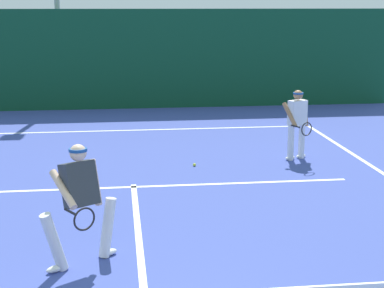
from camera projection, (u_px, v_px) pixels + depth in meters
name	position (u px, v px, depth m)	size (l,w,h in m)	color
court_line_baseline_far	(128.00, 130.00, 16.37)	(10.13, 0.10, 0.01)	white
court_line_service	(134.00, 187.00, 11.31)	(8.26, 0.10, 0.01)	white
court_line_centre	(140.00, 251.00, 8.37)	(0.10, 6.40, 0.01)	white
player_near	(80.00, 200.00, 7.77)	(1.02, 1.10, 1.63)	silver
player_far	(297.00, 122.00, 13.15)	(0.66, 0.91, 1.54)	silver
tennis_ball	(194.00, 165.00, 12.75)	(0.07, 0.07, 0.07)	#D1E033
back_fence_windscreen	(125.00, 59.00, 19.46)	(17.83, 0.12, 3.21)	#104228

